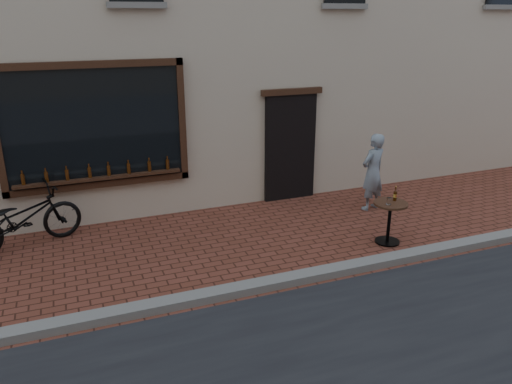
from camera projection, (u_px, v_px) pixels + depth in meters
name	position (u px, v px, depth m)	size (l,w,h in m)	color
ground	(269.00, 295.00, 6.97)	(90.00, 90.00, 0.00)	brown
kerb	(263.00, 285.00, 7.13)	(90.00, 0.25, 0.12)	slate
cargo_bicycle	(19.00, 219.00, 8.22)	(2.33, 1.33, 1.10)	black
bistro_table	(390.00, 214.00, 8.42)	(0.57, 0.57, 0.98)	black
pedestrian	(373.00, 172.00, 9.82)	(0.56, 0.37, 1.54)	gray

